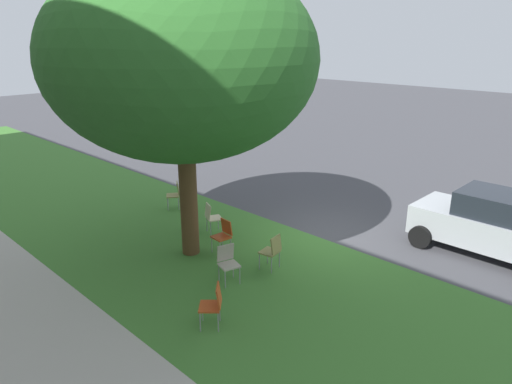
% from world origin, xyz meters
% --- Properties ---
extents(ground, '(80.00, 80.00, 0.00)m').
position_xyz_m(ground, '(0.00, 0.00, 0.00)').
color(ground, '#424247').
extents(grass_verge, '(48.00, 6.00, 0.01)m').
position_xyz_m(grass_verge, '(0.00, 3.20, 0.00)').
color(grass_verge, '#3D752D').
rests_on(grass_verge, ground).
extents(sidewalk_strip, '(48.00, 2.80, 0.01)m').
position_xyz_m(sidewalk_strip, '(0.00, 7.60, 0.00)').
color(sidewalk_strip, '#ADA89E').
rests_on(sidewalk_strip, ground).
extents(street_tree, '(6.22, 6.22, 7.10)m').
position_xyz_m(street_tree, '(1.90, 3.26, 4.79)').
color(street_tree, brown).
rests_on(street_tree, ground).
extents(chair_0, '(0.54, 0.55, 0.88)m').
position_xyz_m(chair_0, '(2.45, 2.06, 0.52)').
color(chair_0, beige).
rests_on(chair_0, ground).
extents(chair_1, '(0.49, 0.48, 0.88)m').
position_xyz_m(chair_1, '(-0.22, 2.48, 0.52)').
color(chair_1, olive).
rests_on(chair_1, ground).
extents(chair_2, '(0.53, 0.52, 0.88)m').
position_xyz_m(chair_2, '(0.11, 3.61, 0.52)').
color(chair_2, '#ADA393').
rests_on(chair_2, ground).
extents(chair_3, '(0.59, 0.59, 0.88)m').
position_xyz_m(chair_3, '(-0.98, 4.97, 0.52)').
color(chair_3, '#C64C1E').
rests_on(chair_3, ground).
extents(chair_4, '(0.58, 0.58, 0.88)m').
position_xyz_m(chair_4, '(4.82, 1.57, 0.52)').
color(chair_4, olive).
rests_on(chair_4, ground).
extents(chair_5, '(0.45, 0.46, 0.88)m').
position_xyz_m(chair_5, '(1.31, 2.66, 0.52)').
color(chair_5, '#C64C1E').
rests_on(chair_5, ground).
extents(parked_car, '(3.70, 1.92, 1.65)m').
position_xyz_m(parked_car, '(-3.64, -2.00, 0.84)').
color(parked_car, '#ADB2B7').
rests_on(parked_car, ground).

